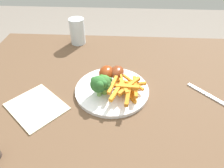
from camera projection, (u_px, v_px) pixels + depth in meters
dining_table at (111, 112)px, 0.78m from camera, size 1.08×0.82×0.75m
dinner_plate at (112, 90)px, 0.70m from camera, size 0.25×0.25×0.01m
broccoli_floret_front at (105, 84)px, 0.65m from camera, size 0.05×0.05×0.06m
broccoli_floret_middle at (99, 84)px, 0.64m from camera, size 0.06×0.06×0.07m
broccoli_floret_back at (103, 82)px, 0.66m from camera, size 0.05×0.05×0.06m
carrot_fries_pile at (127, 88)px, 0.66m from camera, size 0.13×0.17×0.04m
chicken_drumstick_near at (106, 74)px, 0.72m from camera, size 0.06×0.13×0.05m
chicken_drumstick_far at (116, 74)px, 0.73m from camera, size 0.07×0.13×0.04m
fork at (213, 98)px, 0.67m from camera, size 0.14×0.15×0.00m
water_glass at (77, 31)px, 0.93m from camera, size 0.07×0.07×0.12m
napkin at (37, 107)px, 0.64m from camera, size 0.22×0.22×0.00m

